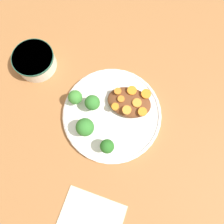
% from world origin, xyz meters
% --- Properties ---
extents(ground_plane, '(4.00, 4.00, 0.00)m').
position_xyz_m(ground_plane, '(0.00, 0.00, 0.00)').
color(ground_plane, '#9E6638').
extents(plate, '(0.28, 0.28, 0.02)m').
position_xyz_m(plate, '(0.00, 0.00, 0.01)').
color(plate, white).
rests_on(plate, ground_plane).
extents(dip_bowl, '(0.12, 0.12, 0.05)m').
position_xyz_m(dip_bowl, '(0.26, -0.09, 0.03)').
color(dip_bowl, white).
rests_on(dip_bowl, ground_plane).
extents(stew_mound, '(0.12, 0.09, 0.03)m').
position_xyz_m(stew_mound, '(-0.04, -0.04, 0.03)').
color(stew_mound, brown).
rests_on(stew_mound, plate).
extents(broccoli_floret_0, '(0.04, 0.04, 0.05)m').
position_xyz_m(broccoli_floret_0, '(0.06, -0.01, 0.05)').
color(broccoli_floret_0, '#759E51').
rests_on(broccoli_floret_0, plate).
extents(broccoli_floret_1, '(0.04, 0.04, 0.05)m').
position_xyz_m(broccoli_floret_1, '(-0.01, 0.10, 0.05)').
color(broccoli_floret_1, '#7FA85B').
rests_on(broccoli_floret_1, plate).
extents(broccoli_floret_2, '(0.05, 0.05, 0.06)m').
position_xyz_m(broccoli_floret_2, '(0.05, 0.06, 0.05)').
color(broccoli_floret_2, '#7FA85B').
rests_on(broccoli_floret_2, plate).
extents(broccoli_floret_3, '(0.04, 0.04, 0.05)m').
position_xyz_m(broccoli_floret_3, '(0.11, -0.01, 0.04)').
color(broccoli_floret_3, '#759E51').
rests_on(broccoli_floret_3, plate).
extents(carrot_slice_0, '(0.02, 0.02, 0.01)m').
position_xyz_m(carrot_slice_0, '(-0.01, -0.01, 0.05)').
color(carrot_slice_0, orange).
rests_on(carrot_slice_0, stew_mound).
extents(carrot_slice_1, '(0.02, 0.02, 0.01)m').
position_xyz_m(carrot_slice_1, '(0.00, -0.06, 0.05)').
color(carrot_slice_1, orange).
rests_on(carrot_slice_1, stew_mound).
extents(carrot_slice_2, '(0.03, 0.03, 0.01)m').
position_xyz_m(carrot_slice_2, '(-0.06, -0.04, 0.04)').
color(carrot_slice_2, orange).
rests_on(carrot_slice_2, stew_mound).
extents(carrot_slice_3, '(0.02, 0.02, 0.01)m').
position_xyz_m(carrot_slice_3, '(-0.08, -0.02, 0.05)').
color(carrot_slice_3, orange).
rests_on(carrot_slice_3, stew_mound).
extents(carrot_slice_4, '(0.03, 0.03, 0.00)m').
position_xyz_m(carrot_slice_4, '(-0.08, -0.07, 0.04)').
color(carrot_slice_4, orange).
rests_on(carrot_slice_4, stew_mound).
extents(carrot_slice_5, '(0.03, 0.03, 0.01)m').
position_xyz_m(carrot_slice_5, '(-0.04, -0.07, 0.04)').
color(carrot_slice_5, orange).
rests_on(carrot_slice_5, stew_mound).
extents(carrot_slice_6, '(0.02, 0.02, 0.00)m').
position_xyz_m(carrot_slice_6, '(-0.01, -0.04, 0.04)').
color(carrot_slice_6, orange).
rests_on(carrot_slice_6, stew_mound).
extents(carrot_slice_7, '(0.02, 0.02, 0.01)m').
position_xyz_m(carrot_slice_7, '(-0.04, -0.01, 0.05)').
color(carrot_slice_7, orange).
rests_on(carrot_slice_7, stew_mound).
extents(napkin, '(0.16, 0.11, 0.01)m').
position_xyz_m(napkin, '(-0.03, 0.27, 0.00)').
color(napkin, beige).
rests_on(napkin, ground_plane).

